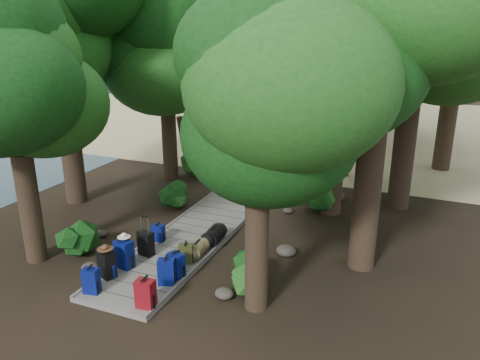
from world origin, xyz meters
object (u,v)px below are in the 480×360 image
at_px(backpack_right_b, 166,270).
at_px(backpack_left_c, 124,253).
at_px(backpack_right_a, 145,292).
at_px(duffel_right_black, 214,235).
at_px(duffel_right_khaki, 197,249).
at_px(lone_suitcase_on_sand, 293,152).
at_px(backpack_left_a, 91,279).
at_px(kayak, 236,139).
at_px(suitcase_on_boardwalk, 146,243).
at_px(backpack_left_b, 106,263).
at_px(sun_lounger, 355,150).
at_px(backpack_left_d, 158,232).
at_px(backpack_right_c, 176,264).
at_px(backpack_right_d, 186,253).

bearing_deg(backpack_right_b, backpack_left_c, 147.47).
distance_m(backpack_right_a, duffel_right_black, 3.37).
xyz_separation_m(duffel_right_khaki, lone_suitcase_on_sand, (-0.31, 9.88, 0.08)).
bearing_deg(lone_suitcase_on_sand, backpack_left_a, -101.61).
xyz_separation_m(backpack_left_c, kayak, (-2.61, 13.20, -0.33)).
bearing_deg(suitcase_on_boardwalk, backpack_left_b, -88.59).
xyz_separation_m(lone_suitcase_on_sand, sun_lounger, (2.44, 1.86, -0.09)).
height_order(backpack_right_a, backpack_right_b, backpack_right_a).
relative_size(backpack_right_a, sun_lounger, 0.41).
bearing_deg(kayak, backpack_left_a, -94.01).
bearing_deg(backpack_left_d, sun_lounger, 66.71).
xyz_separation_m(backpack_left_c, sun_lounger, (3.52, 12.98, -0.22)).
xyz_separation_m(duffel_right_khaki, duffel_right_black, (0.06, 0.87, 0.03)).
bearing_deg(backpack_left_c, lone_suitcase_on_sand, 95.34).
distance_m(lone_suitcase_on_sand, sun_lounger, 3.07).
relative_size(backpack_left_c, backpack_left_d, 1.52).
bearing_deg(kayak, backpack_left_b, -93.97).
bearing_deg(sun_lounger, backpack_right_c, -116.27).
bearing_deg(suitcase_on_boardwalk, kayak, 114.28).
xyz_separation_m(backpack_left_a, backpack_right_d, (1.29, 2.05, -0.06)).
distance_m(backpack_left_a, suitcase_on_boardwalk, 2.01).
bearing_deg(backpack_left_c, duffel_right_black, 66.31).
distance_m(backpack_right_c, duffel_right_khaki, 1.13).
xyz_separation_m(backpack_left_b, backpack_left_c, (0.11, 0.55, 0.02)).
bearing_deg(backpack_right_b, backpack_right_d, 73.07).
relative_size(backpack_right_a, suitcase_on_boardwalk, 1.09).
height_order(backpack_left_c, duffel_right_khaki, backpack_left_c).
distance_m(backpack_left_d, backpack_right_d, 1.54).
distance_m(backpack_right_a, kayak, 15.02).
bearing_deg(backpack_left_a, duffel_right_black, 55.74).
height_order(backpack_left_b, backpack_left_c, backpack_left_c).
bearing_deg(lone_suitcase_on_sand, kayak, 143.97).
bearing_deg(duffel_right_khaki, lone_suitcase_on_sand, 87.40).
relative_size(backpack_left_b, kayak, 0.23).
height_order(backpack_left_a, lone_suitcase_on_sand, backpack_left_a).
xyz_separation_m(duffel_right_black, kayak, (-4.06, 11.09, -0.15)).
distance_m(duffel_right_khaki, suitcase_on_boardwalk, 1.36).
bearing_deg(backpack_right_d, backpack_left_c, -166.74).
xyz_separation_m(backpack_left_c, backpack_right_c, (1.41, 0.12, -0.07)).
relative_size(backpack_right_a, duffel_right_black, 1.02).
bearing_deg(backpack_left_d, duffel_right_khaki, -20.26).
xyz_separation_m(backpack_left_c, duffel_right_khaki, (1.39, 1.23, -0.21)).
height_order(backpack_left_d, duffel_right_khaki, backpack_left_d).
distance_m(backpack_left_d, lone_suitcase_on_sand, 9.59).
relative_size(backpack_left_c, backpack_right_d, 1.46).
height_order(backpack_right_c, suitcase_on_boardwalk, backpack_right_c).
bearing_deg(sun_lounger, duffel_right_khaki, -117.21).
bearing_deg(backpack_left_b, suitcase_on_boardwalk, 100.71).
bearing_deg(backpack_left_d, backpack_right_b, -59.15).
bearing_deg(lone_suitcase_on_sand, duffel_right_black, -94.29).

